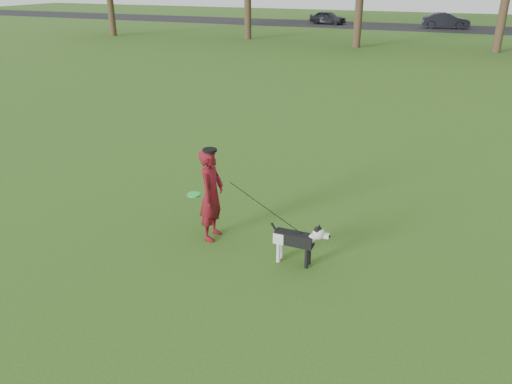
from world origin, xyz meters
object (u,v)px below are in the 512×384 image
at_px(car_left, 328,18).
at_px(man, 212,195).
at_px(car_mid, 446,20).
at_px(dog, 299,239).

bearing_deg(car_left, man, -155.58).
height_order(car_left, car_mid, car_mid).
xyz_separation_m(man, car_left, (-8.73, 39.78, -0.21)).
bearing_deg(man, car_mid, -6.60).
xyz_separation_m(dog, car_mid, (-0.25, 40.05, 0.20)).
relative_size(dog, car_mid, 0.25).
relative_size(man, dog, 1.65).
height_order(man, dog, man).
bearing_deg(car_mid, dog, 172.88).
relative_size(man, car_mid, 0.42).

